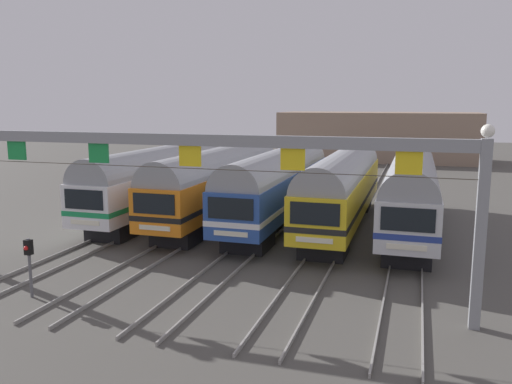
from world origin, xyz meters
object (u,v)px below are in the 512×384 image
Objects in this scene: commuter_train_white at (164,177)px; commuter_train_silver at (411,188)px; commuter_train_yellow at (343,185)px; commuter_train_orange at (219,179)px; commuter_train_blue at (279,182)px; yard_signal_mast at (29,256)px; catenary_gantry at (190,166)px.

commuter_train_white is 1.00× the size of commuter_train_silver.
commuter_train_white reaches higher than commuter_train_yellow.
commuter_train_blue is at bearing 0.00° from commuter_train_orange.
yard_signal_mast is at bearing -132.29° from commuter_train_silver.
commuter_train_yellow is (4.04, -0.00, -0.00)m from commuter_train_blue.
commuter_train_yellow is (12.13, -0.00, -0.00)m from commuter_train_white.
commuter_train_orange is 12.13m from commuter_train_silver.
yard_signal_mast is at bearing -82.60° from commuter_train_white.
commuter_train_yellow is 7.51× the size of yard_signal_mast.
commuter_train_yellow is 18.58m from yard_signal_mast.
commuter_train_silver is at bearing 0.06° from commuter_train_yellow.
commuter_train_silver is 0.84× the size of catenary_gantry.
commuter_train_yellow reaches higher than yard_signal_mast.
commuter_train_silver is (16.17, 0.00, 0.00)m from commuter_train_white.
commuter_train_white is 15.94m from catenary_gantry.
commuter_train_silver is 7.51× the size of yard_signal_mast.
commuter_train_yellow is at bearing 73.32° from catenary_gantry.
catenary_gantry is at bearing -120.92° from commuter_train_silver.
commuter_train_orange is at bearing 180.00° from commuter_train_blue.
commuter_train_orange is at bearing 180.00° from commuter_train_silver.
commuter_train_white is 7.51× the size of yard_signal_mast.
commuter_train_orange is 1.00× the size of commuter_train_blue.
catenary_gantry is at bearing -73.33° from commuter_train_orange.
commuter_train_orange is (4.04, 0.00, 0.00)m from commuter_train_white.
commuter_train_white is at bearing 180.00° from commuter_train_silver.
yard_signal_mast is at bearing -161.25° from catenary_gantry.
commuter_train_orange is at bearing 106.67° from catenary_gantry.
commuter_train_white is 1.00× the size of commuter_train_blue.
commuter_train_orange is 14.32m from catenary_gantry.
commuter_train_white and commuter_train_orange have the same top height.
commuter_train_yellow is at bearing -179.94° from commuter_train_silver.
commuter_train_silver is at bearing 0.00° from commuter_train_orange.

